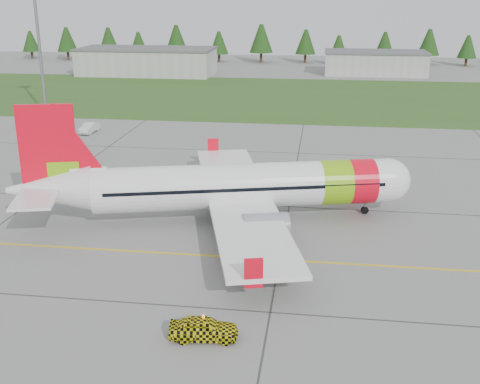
# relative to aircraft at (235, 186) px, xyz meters

# --- Properties ---
(ground) EXTENTS (320.00, 320.00, 0.00)m
(ground) POSITION_rel_aircraft_xyz_m (-5.36, -16.07, -3.11)
(ground) COLOR gray
(ground) RESTS_ON ground
(aircraft) EXTENTS (34.99, 32.94, 10.80)m
(aircraft) POSITION_rel_aircraft_xyz_m (0.00, 0.00, 0.00)
(aircraft) COLOR white
(aircraft) RESTS_ON ground
(follow_me_car) EXTENTS (1.56, 1.79, 4.10)m
(follow_me_car) POSITION_rel_aircraft_xyz_m (1.00, -19.64, -1.07)
(follow_me_car) COLOR #FFF40E
(follow_me_car) RESTS_ON ground
(service_van) EXTENTS (1.64, 1.56, 4.46)m
(service_van) POSITION_rel_aircraft_xyz_m (-25.94, 31.43, -0.88)
(service_van) COLOR silver
(service_van) RESTS_ON ground
(grass_strip) EXTENTS (320.00, 50.00, 0.03)m
(grass_strip) POSITION_rel_aircraft_xyz_m (-5.36, 65.93, -3.10)
(grass_strip) COLOR #30561E
(grass_strip) RESTS_ON ground
(taxi_guideline) EXTENTS (120.00, 0.25, 0.02)m
(taxi_guideline) POSITION_rel_aircraft_xyz_m (-5.36, -8.07, -3.10)
(taxi_guideline) COLOR gold
(taxi_guideline) RESTS_ON ground
(hangar_west) EXTENTS (32.00, 14.00, 6.00)m
(hangar_west) POSITION_rel_aircraft_xyz_m (-35.36, 93.93, -0.11)
(hangar_west) COLOR #A8A8A3
(hangar_west) RESTS_ON ground
(hangar_east) EXTENTS (24.00, 12.00, 5.20)m
(hangar_east) POSITION_rel_aircraft_xyz_m (19.64, 101.93, -0.51)
(hangar_east) COLOR #A8A8A3
(hangar_east) RESTS_ON ground
(floodlight_mast) EXTENTS (0.50, 0.50, 20.00)m
(floodlight_mast) POSITION_rel_aircraft_xyz_m (-37.36, 41.93, 6.89)
(floodlight_mast) COLOR slate
(floodlight_mast) RESTS_ON ground
(treeline) EXTENTS (160.00, 8.00, 10.00)m
(treeline) POSITION_rel_aircraft_xyz_m (-5.36, 121.93, 1.89)
(treeline) COLOR #1C3F14
(treeline) RESTS_ON ground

